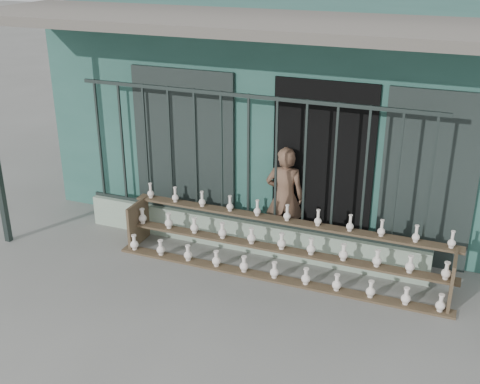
% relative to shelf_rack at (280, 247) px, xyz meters
% --- Properties ---
extents(ground, '(60.00, 60.00, 0.00)m').
position_rel_shelf_rack_xyz_m(ground, '(-0.62, -0.89, -0.36)').
color(ground, slate).
extents(workshop_building, '(7.40, 6.60, 3.21)m').
position_rel_shelf_rack_xyz_m(workshop_building, '(-0.61, 3.34, 1.26)').
color(workshop_building, '#2B5B50').
rests_on(workshop_building, ground).
extents(parapet_wall, '(5.00, 0.20, 0.45)m').
position_rel_shelf_rack_xyz_m(parapet_wall, '(-0.62, 0.41, -0.13)').
color(parapet_wall, '#98B299').
rests_on(parapet_wall, ground).
extents(security_fence, '(5.00, 0.04, 1.80)m').
position_rel_shelf_rack_xyz_m(security_fence, '(-0.62, 0.41, 0.99)').
color(security_fence, '#283330').
rests_on(security_fence, parapet_wall).
extents(shelf_rack, '(4.50, 0.68, 0.85)m').
position_rel_shelf_rack_xyz_m(shelf_rack, '(0.00, 0.00, 0.00)').
color(shelf_rack, brown).
rests_on(shelf_rack, ground).
extents(elderly_woman, '(0.59, 0.44, 1.48)m').
position_rel_shelf_rack_xyz_m(elderly_woman, '(-0.19, 0.75, 0.38)').
color(elderly_woman, brown).
rests_on(elderly_woman, ground).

